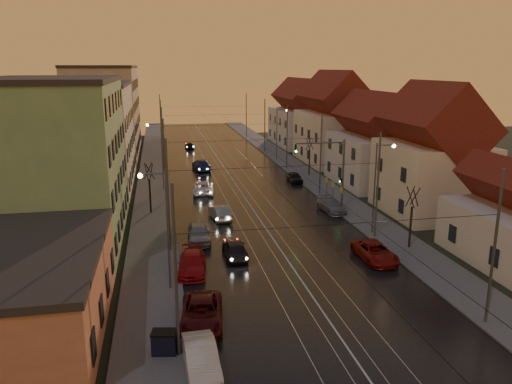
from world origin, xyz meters
TOP-DOWN VIEW (x-y plane):
  - ground at (0.00, 0.00)m, footprint 160.00×160.00m
  - road at (0.00, 40.00)m, footprint 16.00×120.00m
  - sidewalk_left at (-10.00, 40.00)m, footprint 4.00×120.00m
  - sidewalk_right at (10.00, 40.00)m, footprint 4.00×120.00m
  - tram_rail_0 at (-2.20, 40.00)m, footprint 0.06×120.00m
  - tram_rail_1 at (-0.77, 40.00)m, footprint 0.06×120.00m
  - tram_rail_2 at (0.77, 40.00)m, footprint 0.06×120.00m
  - tram_rail_3 at (2.20, 40.00)m, footprint 0.06×120.00m
  - apartment_left_0 at (-17.50, -2.00)m, footprint 10.00×14.00m
  - apartment_left_1 at (-17.50, 14.00)m, footprint 10.00×18.00m
  - apartment_left_2 at (-17.50, 34.00)m, footprint 10.00×20.00m
  - apartment_left_3 at (-17.50, 58.00)m, footprint 10.00×24.00m
  - house_right_1 at (17.00, 15.00)m, footprint 8.67×10.20m
  - house_right_2 at (17.00, 28.00)m, footprint 9.18×12.24m
  - house_right_3 at (17.00, 43.00)m, footprint 9.18×14.28m
  - house_right_4 at (17.00, 61.00)m, footprint 9.18×16.32m
  - catenary_pole_l_0 at (-8.60, -6.00)m, footprint 0.16×0.16m
  - catenary_pole_r_0 at (8.60, -6.00)m, footprint 0.16×0.16m
  - catenary_pole_l_1 at (-8.60, 9.00)m, footprint 0.16×0.16m
  - catenary_pole_r_1 at (8.60, 9.00)m, footprint 0.16×0.16m
  - catenary_pole_l_2 at (-8.60, 24.00)m, footprint 0.16×0.16m
  - catenary_pole_r_2 at (8.60, 24.00)m, footprint 0.16×0.16m
  - catenary_pole_l_3 at (-8.60, 39.00)m, footprint 0.16×0.16m
  - catenary_pole_r_3 at (8.60, 39.00)m, footprint 0.16×0.16m
  - catenary_pole_l_4 at (-8.60, 54.00)m, footprint 0.16×0.16m
  - catenary_pole_r_4 at (8.60, 54.00)m, footprint 0.16×0.16m
  - catenary_pole_l_5 at (-8.60, 72.00)m, footprint 0.16×0.16m
  - catenary_pole_r_5 at (8.60, 72.00)m, footprint 0.16×0.16m
  - street_lamp_0 at (-9.10, 2.00)m, footprint 1.75×0.32m
  - street_lamp_1 at (9.10, 10.00)m, footprint 1.75×0.32m
  - street_lamp_2 at (-9.10, 30.00)m, footprint 1.75×0.32m
  - street_lamp_3 at (9.10, 46.00)m, footprint 1.75×0.32m
  - traffic_light_mast at (7.99, 18.00)m, footprint 5.30×0.32m
  - bare_tree_0 at (-10.20, 20.00)m, footprint 1.09×1.09m
  - bare_tree_1 at (10.20, 6.00)m, footprint 1.09×1.09m
  - bare_tree_2 at (10.40, 34.00)m, footprint 1.09×1.09m
  - driving_car_0 at (-3.79, 6.78)m, footprint 1.74×4.20m
  - driving_car_1 at (-3.69, 16.76)m, footprint 1.99×4.34m
  - driving_car_2 at (-4.33, 27.26)m, footprint 2.77×5.16m
  - driving_car_3 at (-3.37, 40.55)m, footprint 2.51×5.49m
  - driving_car_4 at (-3.80, 59.68)m, footprint 1.52×3.65m
  - parked_left_0 at (-7.60, -7.48)m, footprint 1.70×4.37m
  - parked_left_1 at (-7.18, -2.92)m, footprint 2.89×5.27m
  - parked_left_2 at (-7.20, 4.57)m, footprint 2.42×4.89m
  - parked_left_3 at (-6.20, 10.86)m, footprint 1.95×4.54m
  - parked_right_0 at (6.47, 4.23)m, footprint 2.31×4.87m
  - parked_right_1 at (7.60, 17.15)m, footprint 2.21×4.57m
  - parked_right_2 at (7.51, 30.70)m, footprint 1.61×3.77m
  - dumpster at (-9.30, -5.72)m, footprint 1.33×1.00m

SIDE VIEW (x-z plane):
  - ground at x=0.00m, z-range 0.00..0.00m
  - road at x=0.00m, z-range 0.00..0.04m
  - tram_rail_0 at x=-2.20m, z-range 0.04..0.07m
  - tram_rail_1 at x=-0.77m, z-range 0.04..0.07m
  - tram_rail_2 at x=0.77m, z-range 0.04..0.07m
  - tram_rail_3 at x=2.20m, z-range 0.04..0.07m
  - sidewalk_left at x=-10.00m, z-range 0.00..0.15m
  - sidewalk_right at x=10.00m, z-range 0.00..0.15m
  - driving_car_4 at x=-3.80m, z-range 0.00..1.23m
  - parked_right_2 at x=7.51m, z-range 0.00..1.27m
  - parked_right_1 at x=7.60m, z-range 0.00..1.28m
  - parked_right_0 at x=6.47m, z-range 0.00..1.34m
  - parked_left_2 at x=-7.20m, z-range 0.00..1.37m
  - driving_car_2 at x=-4.33m, z-range 0.00..1.38m
  - driving_car_1 at x=-3.69m, z-range 0.00..1.38m
  - parked_left_1 at x=-7.18m, z-range 0.00..1.40m
  - dumpster at x=-9.30m, z-range 0.15..1.25m
  - parked_left_0 at x=-7.60m, z-range 0.00..1.42m
  - driving_car_0 at x=-3.79m, z-range 0.00..1.43m
  - parked_left_3 at x=-6.20m, z-range 0.00..1.53m
  - driving_car_3 at x=-3.37m, z-range 0.00..1.56m
  - apartment_left_0 at x=-17.50m, z-range 0.00..4.50m
  - bare_tree_0 at x=-10.20m, z-range -0.07..5.04m
  - bare_tree_1 at x=10.20m, z-range -0.07..5.04m
  - bare_tree_2 at x=10.40m, z-range -0.07..5.04m
  - catenary_pole_l_0 at x=-8.60m, z-range 0.00..9.00m
  - catenary_pole_r_0 at x=8.60m, z-range 0.00..9.00m
  - catenary_pole_l_1 at x=-8.60m, z-range 0.00..9.00m
  - catenary_pole_r_1 at x=8.60m, z-range 0.00..9.00m
  - catenary_pole_l_2 at x=-8.60m, z-range 0.00..9.00m
  - catenary_pole_r_2 at x=8.60m, z-range 0.00..9.00m
  - catenary_pole_l_3 at x=-8.60m, z-range 0.00..9.00m
  - catenary_pole_r_3 at x=8.60m, z-range 0.00..9.00m
  - catenary_pole_l_4 at x=-8.60m, z-range 0.00..9.00m
  - catenary_pole_r_4 at x=8.60m, z-range 0.00..9.00m
  - catenary_pole_l_5 at x=-8.60m, z-range 0.00..9.00m
  - catenary_pole_r_5 at x=8.60m, z-range 0.00..9.00m
  - traffic_light_mast at x=7.99m, z-range 1.00..8.20m
  - house_right_2 at x=17.00m, z-range 0.04..9.24m
  - street_lamp_0 at x=-9.10m, z-range 0.89..8.89m
  - street_lamp_1 at x=9.10m, z-range 0.89..8.89m
  - street_lamp_2 at x=-9.10m, z-range 0.89..8.89m
  - street_lamp_3 at x=9.10m, z-range 0.89..8.89m
  - house_right_4 at x=17.00m, z-range 0.05..10.05m
  - house_right_1 at x=17.00m, z-range 0.05..10.85m
  - house_right_3 at x=17.00m, z-range 0.05..11.55m
  - apartment_left_2 at x=-17.50m, z-range 0.00..12.00m
  - apartment_left_1 at x=-17.50m, z-range 0.00..13.00m
  - apartment_left_3 at x=-17.50m, z-range 0.00..14.00m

